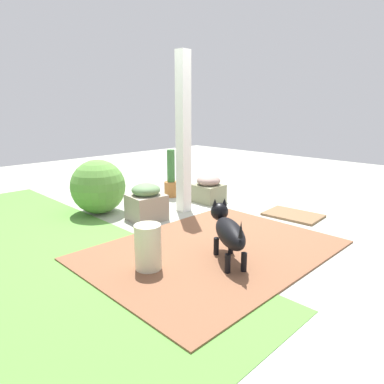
# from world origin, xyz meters

# --- Properties ---
(ground_plane) EXTENTS (12.00, 12.00, 0.00)m
(ground_plane) POSITION_xyz_m (0.00, 0.00, 0.00)
(ground_plane) COLOR #A4A698
(brick_path) EXTENTS (1.80, 2.40, 0.02)m
(brick_path) POSITION_xyz_m (-0.78, 0.73, 0.01)
(brick_path) COLOR brown
(brick_path) RESTS_ON ground
(porch_pillar) EXTENTS (0.15, 0.15, 2.07)m
(porch_pillar) POSITION_xyz_m (0.42, -0.02, 1.04)
(porch_pillar) COLOR white
(porch_pillar) RESTS_ON ground
(stone_planter_nearest) EXTENTS (0.41, 0.38, 0.40)m
(stone_planter_nearest) POSITION_xyz_m (0.49, -0.59, 0.19)
(stone_planter_nearest) COLOR gray
(stone_planter_nearest) RESTS_ON ground
(stone_planter_mid) EXTENTS (0.43, 0.46, 0.47)m
(stone_planter_mid) POSITION_xyz_m (0.46, 0.59, 0.22)
(stone_planter_mid) COLOR gray
(stone_planter_mid) RESTS_ON ground
(round_shrub) EXTENTS (0.72, 0.72, 0.72)m
(round_shrub) POSITION_xyz_m (1.14, 0.85, 0.36)
(round_shrub) COLOR #5A923D
(round_shrub) RESTS_ON ground
(terracotta_pot_tall) EXTENTS (0.22, 0.22, 0.74)m
(terracotta_pot_tall) POSITION_xyz_m (1.11, -0.41, 0.26)
(terracotta_pot_tall) COLOR #9C5F30
(terracotta_pot_tall) RESTS_ON ground
(dog) EXTENTS (0.69, 0.55, 0.52)m
(dog) POSITION_xyz_m (-1.04, 0.82, 0.30)
(dog) COLOR black
(dog) RESTS_ON ground
(ceramic_urn) EXTENTS (0.23, 0.23, 0.41)m
(ceramic_urn) POSITION_xyz_m (-0.66, 1.43, 0.21)
(ceramic_urn) COLOR beige
(ceramic_urn) RESTS_ON ground
(doormat) EXTENTS (0.72, 0.53, 0.03)m
(doormat) POSITION_xyz_m (-0.77, -0.85, 0.01)
(doormat) COLOR brown
(doormat) RESTS_ON ground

